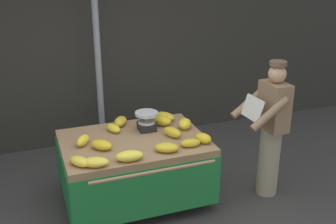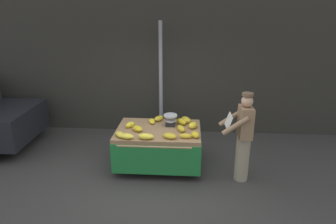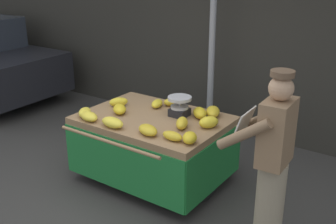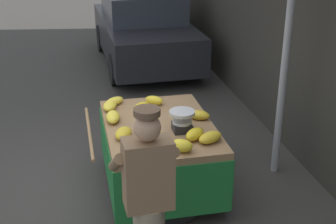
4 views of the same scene
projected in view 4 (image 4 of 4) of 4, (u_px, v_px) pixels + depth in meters
name	position (u px, v px, depth m)	size (l,w,h in m)	color
ground_plane	(100.00, 192.00, 5.49)	(60.00, 60.00, 0.00)	#383533
street_pole	(285.00, 63.00, 5.39)	(0.09, 0.09, 2.84)	gray
banana_cart	(159.00, 141.00, 5.35)	(1.69, 1.41, 0.83)	#93704C
weighing_scale	(182.00, 121.00, 5.05)	(0.28, 0.28, 0.24)	black
banana_bunch_0	(195.00, 134.00, 4.89)	(0.15, 0.26, 0.12)	gold
banana_bunch_1	(115.00, 101.00, 5.78)	(0.14, 0.26, 0.09)	yellow
banana_bunch_2	(181.00, 146.00, 4.64)	(0.16, 0.23, 0.13)	yellow
banana_bunch_3	(113.00, 117.00, 5.31)	(0.15, 0.30, 0.11)	yellow
banana_bunch_4	(182.00, 112.00, 5.45)	(0.12, 0.23, 0.09)	yellow
banana_bunch_5	(199.00, 115.00, 5.36)	(0.15, 0.25, 0.11)	gold
banana_bunch_6	(159.00, 138.00, 4.82)	(0.12, 0.25, 0.12)	gold
banana_bunch_7	(154.00, 100.00, 5.77)	(0.11, 0.23, 0.11)	yellow
banana_bunch_8	(130.00, 146.00, 4.68)	(0.12, 0.24, 0.09)	gold
banana_bunch_9	(142.00, 107.00, 5.58)	(0.15, 0.25, 0.11)	gold
banana_bunch_10	(137.00, 153.00, 4.52)	(0.14, 0.21, 0.11)	gold
banana_bunch_11	(110.00, 106.00, 5.63)	(0.16, 0.27, 0.10)	yellow
banana_bunch_12	(210.00, 137.00, 4.83)	(0.16, 0.29, 0.11)	gold
banana_bunch_13	(123.00, 133.00, 4.93)	(0.16, 0.27, 0.10)	gold
vendor_person	(148.00, 205.00, 3.73)	(0.59, 0.53, 1.71)	gray
parked_car	(143.00, 28.00, 9.86)	(3.94, 1.81, 1.51)	black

